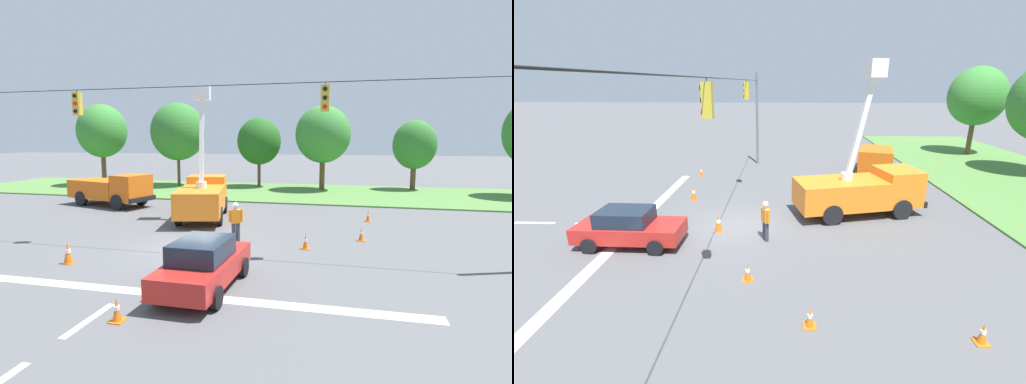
% 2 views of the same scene
% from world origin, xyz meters
% --- Properties ---
extents(ground_plane, '(200.00, 200.00, 0.00)m').
position_xyz_m(ground_plane, '(0.00, 0.00, 0.00)').
color(ground_plane, '#565659').
extents(grass_verge, '(56.00, 12.00, 0.10)m').
position_xyz_m(grass_verge, '(0.00, 18.00, 0.05)').
color(grass_verge, '#517F3D').
rests_on(grass_verge, ground).
extents(lane_markings, '(17.60, 15.25, 0.01)m').
position_xyz_m(lane_markings, '(0.00, -6.37, 0.00)').
color(lane_markings, silver).
rests_on(lane_markings, ground).
extents(signal_gantry, '(26.20, 0.33, 7.20)m').
position_xyz_m(signal_gantry, '(0.02, -0.00, 4.25)').
color(signal_gantry, slate).
rests_on(signal_gantry, ground).
extents(tree_far_west, '(4.59, 4.89, 7.83)m').
position_xyz_m(tree_far_west, '(-17.07, 19.17, 5.27)').
color(tree_far_west, brown).
rests_on(tree_far_west, ground).
extents(tree_west, '(5.08, 5.14, 7.91)m').
position_xyz_m(tree_west, '(-9.64, 20.14, 5.19)').
color(tree_west, brown).
rests_on(tree_west, ground).
extents(tree_centre, '(4.06, 4.01, 6.48)m').
position_xyz_m(tree_centre, '(-2.00, 21.14, 4.30)').
color(tree_centre, brown).
rests_on(tree_centre, ground).
extents(tree_east, '(4.75, 4.62, 7.38)m').
position_xyz_m(tree_east, '(3.93, 19.99, 4.89)').
color(tree_east, brown).
rests_on(tree_east, ground).
extents(tree_far_east, '(3.68, 3.14, 6.16)m').
position_xyz_m(tree_far_east, '(11.71, 21.99, 4.00)').
color(tree_far_east, brown).
rests_on(tree_far_east, ground).
extents(utility_truck_bucket_lift, '(3.78, 6.74, 7.48)m').
position_xyz_m(utility_truck_bucket_lift, '(-1.81, 6.03, 1.40)').
color(utility_truck_bucket_lift, orange).
rests_on(utility_truck_bucket_lift, ground).
extents(utility_truck_support_near, '(6.47, 3.83, 2.19)m').
position_xyz_m(utility_truck_support_near, '(-9.44, 8.73, 1.16)').
color(utility_truck_support_near, orange).
rests_on(utility_truck_support_near, ground).
extents(sedan_red, '(1.98, 4.33, 1.56)m').
position_xyz_m(sedan_red, '(2.08, -4.24, 0.79)').
color(sedan_red, red).
rests_on(sedan_red, ground).
extents(road_worker, '(0.59, 0.40, 1.77)m').
position_xyz_m(road_worker, '(1.46, 1.37, 1.00)').
color(road_worker, '#383842').
rests_on(road_worker, ground).
extents(traffic_cone_foreground_left, '(0.36, 0.36, 0.82)m').
position_xyz_m(traffic_cone_foreground_left, '(0.61, -0.82, 0.41)').
color(traffic_cone_foreground_left, orange).
rests_on(traffic_cone_foreground_left, ground).
extents(traffic_cone_foreground_right, '(0.36, 0.36, 0.62)m').
position_xyz_m(traffic_cone_foreground_right, '(4.60, 0.90, 0.30)').
color(traffic_cone_foreground_right, orange).
rests_on(traffic_cone_foreground_right, ground).
extents(traffic_cone_mid_left, '(0.36, 0.36, 0.62)m').
position_xyz_m(traffic_cone_mid_left, '(0.75, -6.80, 0.30)').
color(traffic_cone_mid_left, orange).
rests_on(traffic_cone_mid_left, ground).
extents(traffic_cone_mid_right, '(0.36, 0.36, 0.60)m').
position_xyz_m(traffic_cone_mid_right, '(6.88, 2.85, 0.28)').
color(traffic_cone_mid_right, orange).
rests_on(traffic_cone_mid_right, ground).
extents(traffic_cone_lane_edge_a, '(0.36, 0.36, 0.61)m').
position_xyz_m(traffic_cone_lane_edge_a, '(7.35, 7.28, 0.29)').
color(traffic_cone_lane_edge_a, orange).
rests_on(traffic_cone_lane_edge_a, ground).
extents(traffic_cone_lane_edge_b, '(0.36, 0.36, 0.83)m').
position_xyz_m(traffic_cone_lane_edge_b, '(-3.65, -3.02, 0.41)').
color(traffic_cone_lane_edge_b, orange).
rests_on(traffic_cone_lane_edge_b, ground).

